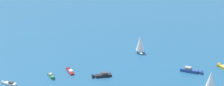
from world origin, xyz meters
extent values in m
cube|color=#B21E1E|center=(21.63, -18.46, 0.42)|extent=(4.20, 5.29, 0.83)
cone|color=#B21E1E|center=(23.34, -21.15, 0.42)|extent=(2.12, 2.02, 1.67)
cube|color=silver|center=(21.42, -18.13, 1.15)|extent=(2.10, 2.25, 0.63)
cone|color=gold|center=(-43.68, -34.77, 0.59)|extent=(3.05, 2.95, 2.38)
cube|color=white|center=(43.07, -3.86, 0.41)|extent=(5.35, 2.62, 0.82)
cone|color=white|center=(46.14, -4.48, 0.41)|extent=(1.61, 1.87, 1.64)
cube|color=#38383D|center=(42.69, -3.78, 1.13)|extent=(2.02, 1.64, 0.62)
cylinder|color=#B2B2B7|center=(-35.58, -2.34, 7.80)|extent=(0.14, 0.14, 12.55)
cone|color=white|center=(-35.28, -1.00, 7.17)|extent=(7.18, 7.18, 10.67)
cube|color=#33704C|center=(29.06, -13.66, 0.37)|extent=(3.99, 4.62, 0.75)
cone|color=#33704C|center=(27.35, -11.38, 0.37)|extent=(1.91, 1.85, 1.49)
cube|color=gray|center=(29.27, -13.93, 1.03)|extent=(1.93, 2.02, 0.56)
ellipsoid|color=white|center=(-6.37, -47.18, 0.54)|extent=(4.67, 7.95, 1.08)
cylinder|color=#B2B2B7|center=(-6.18, -47.72, 5.49)|extent=(0.14, 0.14, 8.83)
cone|color=white|center=(-6.51, -46.82, 5.05)|extent=(5.42, 5.42, 7.51)
cube|color=#23478C|center=(-29.60, -27.40, 0.61)|extent=(8.05, 4.38, 1.23)
cone|color=#23478C|center=(-34.13, -26.17, 0.61)|extent=(2.54, 2.88, 2.46)
cube|color=gray|center=(-29.04, -27.55, 1.69)|extent=(3.11, 2.60, 0.92)
cube|color=black|center=(6.83, -16.98, 0.54)|extent=(7.08, 4.46, 1.08)
cone|color=black|center=(10.68, -15.48, 0.54)|extent=(2.39, 2.64, 2.16)
cube|color=#38383D|center=(6.36, -17.16, 1.49)|extent=(2.83, 2.47, 0.81)
camera|label=1|loc=(-17.26, 121.78, 67.32)|focal=58.45mm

